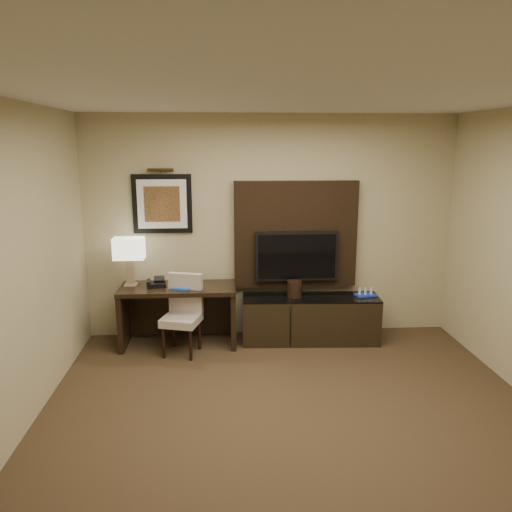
{
  "coord_description": "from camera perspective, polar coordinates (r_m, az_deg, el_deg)",
  "views": [
    {
      "loc": [
        -0.6,
        -3.5,
        2.35
      ],
      "look_at": [
        -0.23,
        1.8,
        1.15
      ],
      "focal_mm": 35.0,
      "sensor_mm": 36.0,
      "label": 1
    }
  ],
  "objects": [
    {
      "name": "blue_folder",
      "position": [
        5.86,
        -8.24,
        -3.46
      ],
      "size": [
        0.29,
        0.34,
        0.02
      ],
      "primitive_type": "cube",
      "rotation": [
        0.0,
        0.0,
        -0.28
      ],
      "color": "#1950A5",
      "rests_on": "desk"
    },
    {
      "name": "book",
      "position": [
        5.83,
        -8.2,
        -2.57
      ],
      "size": [
        0.16,
        0.05,
        0.21
      ],
      "primitive_type": "imported",
      "rotation": [
        0.0,
        0.0,
        0.21
      ],
      "color": "beige",
      "rests_on": "desk"
    },
    {
      "name": "table_lamp",
      "position": [
        5.98,
        -14.26,
        -0.42
      ],
      "size": [
        0.4,
        0.25,
        0.62
      ],
      "primitive_type": null,
      "rotation": [
        0.0,
        0.0,
        -0.08
      ],
      "color": "#92795B",
      "rests_on": "desk"
    },
    {
      "name": "minibar_tray",
      "position": [
        6.14,
        12.39,
        -4.09
      ],
      "size": [
        0.26,
        0.19,
        0.09
      ],
      "primitive_type": null,
      "rotation": [
        0.0,
        0.0,
        0.19
      ],
      "color": "#1A36AE",
      "rests_on": "credenza"
    },
    {
      "name": "desk_chair",
      "position": [
        5.74,
        -8.54,
        -7.16
      ],
      "size": [
        0.51,
        0.55,
        0.83
      ],
      "primitive_type": null,
      "rotation": [
        0.0,
        0.0,
        -0.27
      ],
      "color": "#BEAF9F",
      "rests_on": "floor"
    },
    {
      "name": "tv_wall_panel",
      "position": [
        6.11,
        4.54,
        2.5
      ],
      "size": [
        1.5,
        0.12,
        1.3
      ],
      "primitive_type": "cube",
      "color": "black",
      "rests_on": "wall_back"
    },
    {
      "name": "floor",
      "position": [
        4.26,
        5.08,
        -20.88
      ],
      "size": [
        4.5,
        5.0,
        0.01
      ],
      "primitive_type": "cube",
      "color": "#362718",
      "rests_on": "ground"
    },
    {
      "name": "wall_back",
      "position": [
        6.11,
        1.69,
        3.31
      ],
      "size": [
        4.5,
        0.01,
        2.7
      ],
      "primitive_type": "cube",
      "color": "tan",
      "rests_on": "floor"
    },
    {
      "name": "ice_bucket",
      "position": [
        5.97,
        4.4,
        -3.77
      ],
      "size": [
        0.18,
        0.18,
        0.2
      ],
      "primitive_type": "cylinder",
      "rotation": [
        0.0,
        0.0,
        0.02
      ],
      "color": "black",
      "rests_on": "credenza"
    },
    {
      "name": "credenza",
      "position": [
        6.11,
        6.22,
        -7.15
      ],
      "size": [
        1.65,
        0.54,
        0.56
      ],
      "primitive_type": "cube",
      "rotation": [
        0.0,
        0.0,
        -0.05
      ],
      "color": "black",
      "rests_on": "floor"
    },
    {
      "name": "picture_light",
      "position": [
        5.99,
        -10.86,
        9.63
      ],
      "size": [
        0.04,
        0.04,
        0.3
      ],
      "primitive_type": "cylinder",
      "color": "#3C2A13",
      "rests_on": "wall_back"
    },
    {
      "name": "desk",
      "position": [
        6.02,
        -8.82,
        -6.75
      ],
      "size": [
        1.35,
        0.59,
        0.72
      ],
      "primitive_type": "cube",
      "rotation": [
        0.0,
        0.0,
        -0.01
      ],
      "color": "black",
      "rests_on": "floor"
    },
    {
      "name": "tv",
      "position": [
        6.06,
        4.64,
        0.0
      ],
      "size": [
        1.0,
        0.08,
        0.6
      ],
      "primitive_type": "cube",
      "color": "black",
      "rests_on": "tv_wall_panel"
    },
    {
      "name": "artwork",
      "position": [
        6.06,
        -10.66,
        5.88
      ],
      "size": [
        0.7,
        0.04,
        0.7
      ],
      "primitive_type": "cube",
      "color": "black",
      "rests_on": "wall_back"
    },
    {
      "name": "desk_phone",
      "position": [
        5.94,
        -11.32,
        -2.93
      ],
      "size": [
        0.24,
        0.22,
        0.11
      ],
      "primitive_type": null,
      "rotation": [
        0.0,
        0.0,
        0.13
      ],
      "color": "black",
      "rests_on": "desk"
    },
    {
      "name": "ceiling",
      "position": [
        3.57,
        5.97,
        18.27
      ],
      "size": [
        4.5,
        5.0,
        0.01
      ],
      "primitive_type": "cube",
      "color": "silver",
      "rests_on": "wall_back"
    }
  ]
}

